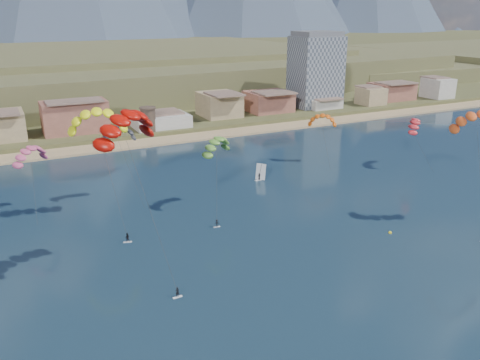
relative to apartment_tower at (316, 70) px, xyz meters
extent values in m
plane|color=#0D1E31|center=(-85.00, -128.00, -17.82)|extent=(2400.00, 2400.00, 0.00)
cube|color=tan|center=(-85.00, -22.00, -17.57)|extent=(2200.00, 12.00, 0.90)
cube|color=brown|center=(-85.00, 432.00, -17.82)|extent=(2200.00, 900.00, 4.00)
cube|color=brown|center=(-45.00, 92.00, -8.32)|extent=(320.00, 150.00, 15.00)
cube|color=brown|center=(175.00, 77.00, -11.82)|extent=(240.00, 120.00, 8.00)
cube|color=#2E3B4D|center=(-85.00, 772.00, 39.18)|extent=(2000.00, 200.00, 110.00)
cube|color=gray|center=(0.00, 0.00, -0.82)|extent=(20.00, 16.00, 30.00)
cube|color=#59595E|center=(0.00, 0.00, 15.18)|extent=(18.00, 14.40, 2.00)
cylinder|color=#47382D|center=(-80.00, -14.00, -11.82)|extent=(5.20, 5.20, 8.00)
cylinder|color=#47382D|center=(-80.00, -14.00, -7.52)|extent=(5.82, 5.82, 0.60)
cube|color=silver|center=(-106.07, -116.14, -17.77)|extent=(1.53, 0.54, 0.10)
imported|color=black|center=(-106.07, -116.14, -16.85)|extent=(0.66, 0.45, 1.74)
cylinder|color=#262626|center=(-107.89, -110.83, -5.58)|extent=(0.05, 0.05, 24.93)
cube|color=silver|center=(-108.18, -93.45, -17.77)|extent=(1.69, 0.92, 0.11)
imported|color=black|center=(-108.18, -93.45, -16.78)|extent=(1.07, 0.93, 1.87)
cylinder|color=#262626|center=(-108.62, -86.08, -7.76)|extent=(0.05, 0.05, 23.09)
cylinder|color=#262626|center=(-43.49, -119.67, -7.55)|extent=(0.05, 0.05, 20.82)
cube|color=silver|center=(-89.76, -94.76, -17.77)|extent=(1.44, 0.59, 0.09)
imported|color=black|center=(-89.76, -94.76, -16.92)|extent=(1.11, 0.72, 1.61)
cylinder|color=#262626|center=(-87.44, -89.74, -10.92)|extent=(0.05, 0.05, 16.14)
cylinder|color=#262626|center=(-122.16, -73.90, -11.86)|extent=(0.04, 0.04, 13.86)
cylinder|color=#262626|center=(-103.40, -74.92, -10.53)|extent=(0.04, 0.04, 16.11)
cylinder|color=#262626|center=(-43.29, -69.94, -12.26)|extent=(0.04, 0.04, 13.22)
cylinder|color=#262626|center=(-23.31, -85.29, -12.52)|extent=(0.04, 0.04, 12.80)
cube|color=silver|center=(-67.58, -72.64, -17.76)|extent=(2.51, 0.90, 0.12)
imported|color=black|center=(-67.58, -72.64, -16.81)|extent=(0.91, 0.63, 1.77)
cube|color=white|center=(-67.17, -72.64, -15.54)|extent=(1.15, 2.73, 4.23)
sphere|color=yellow|center=(-59.62, -113.18, -17.71)|extent=(0.67, 0.67, 0.67)
camera|label=1|loc=(-127.28, -180.45, 25.05)|focal=36.85mm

